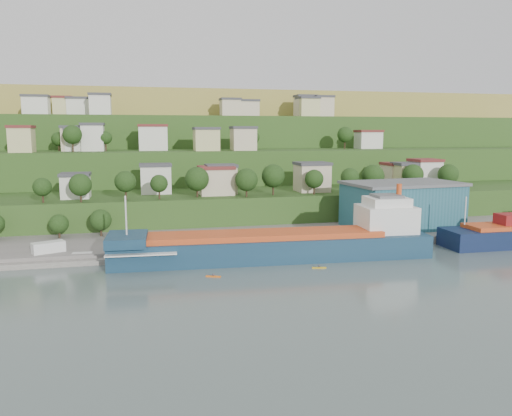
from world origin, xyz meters
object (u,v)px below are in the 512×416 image
object	(u,v)px
warehouse	(402,205)
kayak_orange	(213,276)
cargo_ship_near	(283,246)
caravan	(49,249)

from	to	relation	value
warehouse	kayak_orange	world-z (taller)	warehouse
cargo_ship_near	warehouse	bearing A→B (deg)	28.74
warehouse	caravan	distance (m)	92.51
caravan	kayak_orange	distance (m)	39.81
caravan	kayak_orange	world-z (taller)	caravan
warehouse	kayak_orange	xyz separation A→B (m)	(-57.96, -29.86, -8.21)
caravan	warehouse	bearing A→B (deg)	-18.15
caravan	kayak_orange	bearing A→B (deg)	-55.22
cargo_ship_near	kayak_orange	bearing A→B (deg)	-144.99
cargo_ship_near	caravan	xyz separation A→B (m)	(-51.54, 9.87, -0.17)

